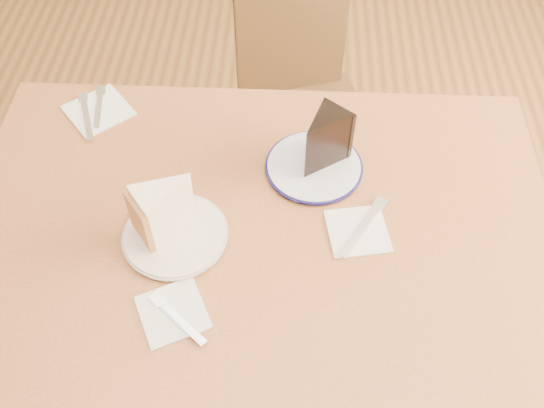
{
  "coord_description": "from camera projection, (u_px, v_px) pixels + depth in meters",
  "views": [
    {
      "loc": [
        0.06,
        -0.71,
        1.73
      ],
      "look_at": [
        0.03,
        0.01,
        0.8
      ],
      "focal_mm": 40.0,
      "sensor_mm": 36.0,
      "label": 1
    }
  ],
  "objects": [
    {
      "name": "carrot_cake",
      "position": [
        168.0,
        208.0,
        1.16
      ],
      "size": [
        0.14,
        0.13,
        0.1
      ],
      "primitive_type": null,
      "rotation": [
        0.0,
        0.0,
        -0.93
      ],
      "color": "beige",
      "rests_on": "plate_cream"
    },
    {
      "name": "napkin_cream",
      "position": [
        173.0,
        312.0,
        1.09
      ],
      "size": [
        0.15,
        0.15,
        0.0
      ],
      "primitive_type": "cube",
      "rotation": [
        0.0,
        0.0,
        0.45
      ],
      "color": "white",
      "rests_on": "table"
    },
    {
      "name": "table",
      "position": [
        258.0,
        251.0,
        1.29
      ],
      "size": [
        1.2,
        0.8,
        0.75
      ],
      "color": "brown",
      "rests_on": "ground"
    },
    {
      "name": "ground",
      "position": [
        262.0,
        372.0,
        1.8
      ],
      "size": [
        4.0,
        4.0,
        0.0
      ],
      "primitive_type": "plane",
      "color": "#472A13",
      "rests_on": "ground"
    },
    {
      "name": "plate_navy",
      "position": [
        314.0,
        167.0,
        1.3
      ],
      "size": [
        0.2,
        0.2,
        0.01
      ],
      "primitive_type": "cylinder",
      "color": "silver",
      "rests_on": "table"
    },
    {
      "name": "plate_cream",
      "position": [
        175.0,
        235.0,
        1.19
      ],
      "size": [
        0.2,
        0.2,
        0.01
      ],
      "primitive_type": "cylinder",
      "color": "silver",
      "rests_on": "table"
    },
    {
      "name": "knife_spare",
      "position": [
        87.0,
        116.0,
        1.39
      ],
      "size": [
        0.07,
        0.16,
        0.0
      ],
      "primitive_type": "cube",
      "rotation": [
        0.0,
        0.0,
        0.34
      ],
      "color": "silver",
      "rests_on": "napkin_spare"
    },
    {
      "name": "chair_far",
      "position": [
        301.0,
        112.0,
        1.85
      ],
      "size": [
        0.49,
        0.49,
        0.79
      ],
      "rotation": [
        0.0,
        0.0,
        3.44
      ],
      "color": "#301D0E",
      "rests_on": "ground"
    },
    {
      "name": "napkin_spare",
      "position": [
        99.0,
        111.0,
        1.41
      ],
      "size": [
        0.19,
        0.19,
        0.0
      ],
      "primitive_type": "cube",
      "rotation": [
        0.0,
        0.0,
        0.7
      ],
      "color": "white",
      "rests_on": "table"
    },
    {
      "name": "knife_navy",
      "position": [
        363.0,
        227.0,
        1.2
      ],
      "size": [
        0.1,
        0.15,
        0.0
      ],
      "primitive_type": "cube",
      "rotation": [
        0.0,
        0.0,
        -0.54
      ],
      "color": "silver",
      "rests_on": "napkin_navy"
    },
    {
      "name": "chocolate_cake",
      "position": [
        321.0,
        144.0,
        1.25
      ],
      "size": [
        0.12,
        0.13,
        0.12
      ],
      "primitive_type": null,
      "rotation": [
        0.0,
        0.0,
        2.48
      ],
      "color": "black",
      "rests_on": "plate_navy"
    },
    {
      "name": "fork_cream",
      "position": [
        178.0,
        319.0,
        1.08
      ],
      "size": [
        0.11,
        0.1,
        0.0
      ],
      "primitive_type": "cube",
      "rotation": [
        0.0,
        0.0,
        0.85
      ],
      "color": "silver",
      "rests_on": "napkin_cream"
    },
    {
      "name": "fork_spare",
      "position": [
        99.0,
        107.0,
        1.41
      ],
      "size": [
        0.03,
        0.14,
        0.0
      ],
      "primitive_type": "cube",
      "rotation": [
        0.0,
        0.0,
        0.13
      ],
      "color": "silver",
      "rests_on": "napkin_spare"
    },
    {
      "name": "napkin_navy",
      "position": [
        358.0,
        231.0,
        1.2
      ],
      "size": [
        0.13,
        0.13,
        0.0
      ],
      "primitive_type": "cube",
      "rotation": [
        0.0,
        0.0,
        0.18
      ],
      "color": "white",
      "rests_on": "table"
    }
  ]
}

